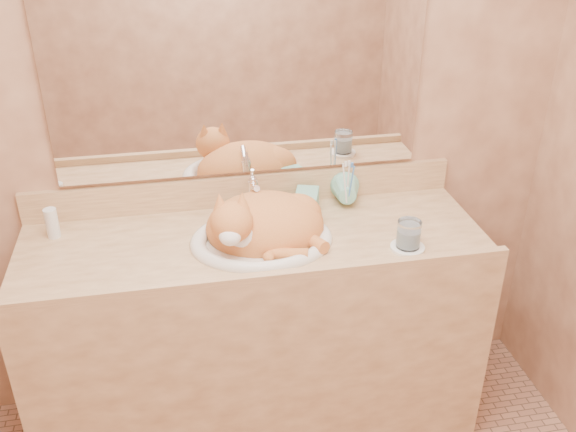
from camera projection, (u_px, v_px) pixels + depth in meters
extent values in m
cube|color=brown|center=(240.00, 102.00, 2.25)|extent=(2.40, 0.02, 2.50)
cube|color=white|center=(239.00, 63.00, 2.17)|extent=(1.30, 0.02, 0.80)
imported|color=#75BCA4|center=(305.00, 198.00, 2.28)|extent=(0.10, 0.11, 0.18)
imported|color=#75BCA4|center=(347.00, 198.00, 2.36)|extent=(0.13, 0.13, 0.10)
cylinder|color=white|center=(407.00, 247.00, 2.15)|extent=(0.12, 0.12, 0.01)
cylinder|color=silver|center=(409.00, 234.00, 2.12)|extent=(0.08, 0.08, 0.09)
cylinder|color=silver|center=(52.00, 223.00, 2.19)|extent=(0.04, 0.04, 0.11)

